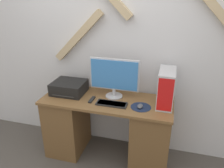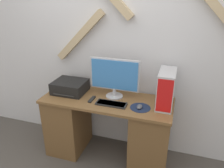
% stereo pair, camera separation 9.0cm
% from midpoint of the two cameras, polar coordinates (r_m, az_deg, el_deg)
% --- Properties ---
extents(wall_back, '(6.40, 0.13, 2.70)m').
position_cam_midpoint_polar(wall_back, '(2.59, 2.13, 10.64)').
color(wall_back, silver).
rests_on(wall_back, ground_plane).
extents(desk, '(1.48, 0.57, 0.79)m').
position_cam_midpoint_polar(desk, '(2.68, -0.32, -11.24)').
color(desk, brown).
rests_on(desk, ground_plane).
extents(monitor, '(0.56, 0.20, 0.46)m').
position_cam_midpoint_polar(monitor, '(2.45, 1.72, 1.99)').
color(monitor, '#B7B7BC').
rests_on(monitor, desk).
extents(keyboard, '(0.34, 0.13, 0.02)m').
position_cam_midpoint_polar(keyboard, '(2.37, 0.89, -5.19)').
color(keyboard, black).
rests_on(keyboard, desk).
extents(mousepad, '(0.22, 0.22, 0.00)m').
position_cam_midpoint_polar(mousepad, '(2.34, 8.49, -6.14)').
color(mousepad, '#19233D').
rests_on(mousepad, desk).
extents(mouse, '(0.06, 0.09, 0.03)m').
position_cam_midpoint_polar(mouse, '(2.32, 8.29, -5.88)').
color(mouse, '#4C4C51').
rests_on(mouse, mousepad).
extents(computer_tower, '(0.17, 0.37, 0.39)m').
position_cam_midpoint_polar(computer_tower, '(2.35, 15.01, -1.26)').
color(computer_tower, '#B2B2B7').
rests_on(computer_tower, desk).
extents(printer, '(0.38, 0.33, 0.14)m').
position_cam_midpoint_polar(printer, '(2.67, -9.96, -0.70)').
color(printer, black).
rests_on(printer, desk).
extents(remote_control, '(0.04, 0.15, 0.02)m').
position_cam_midpoint_polar(remote_control, '(2.48, -4.26, -4.00)').
color(remote_control, black).
rests_on(remote_control, desk).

